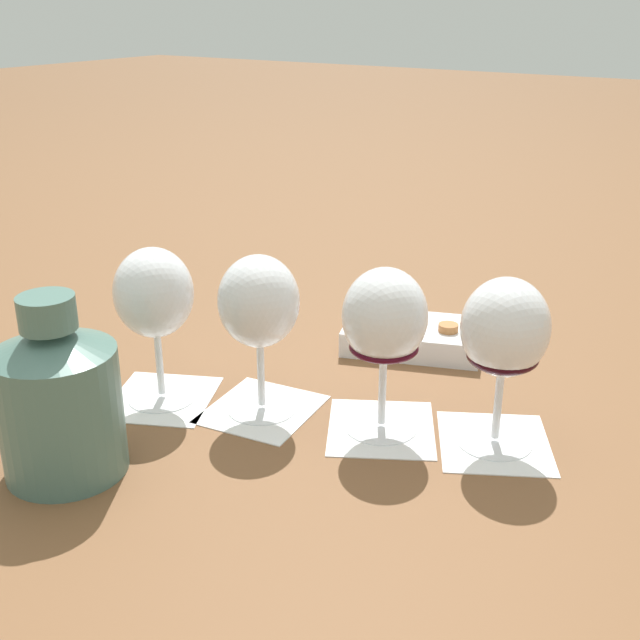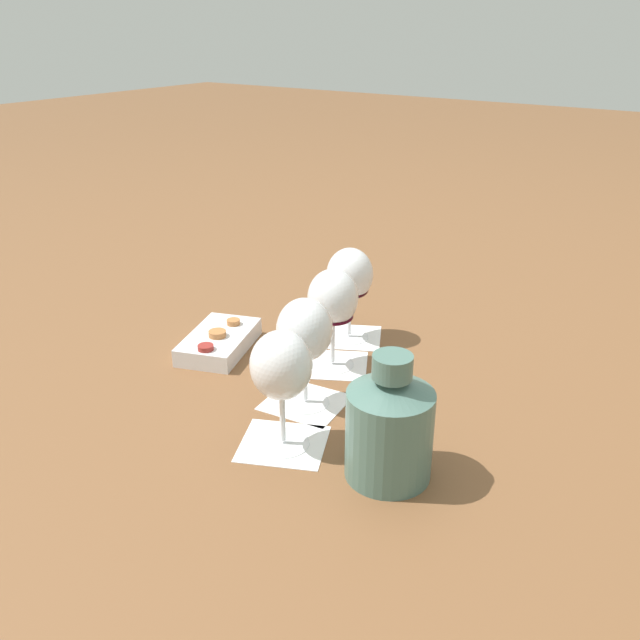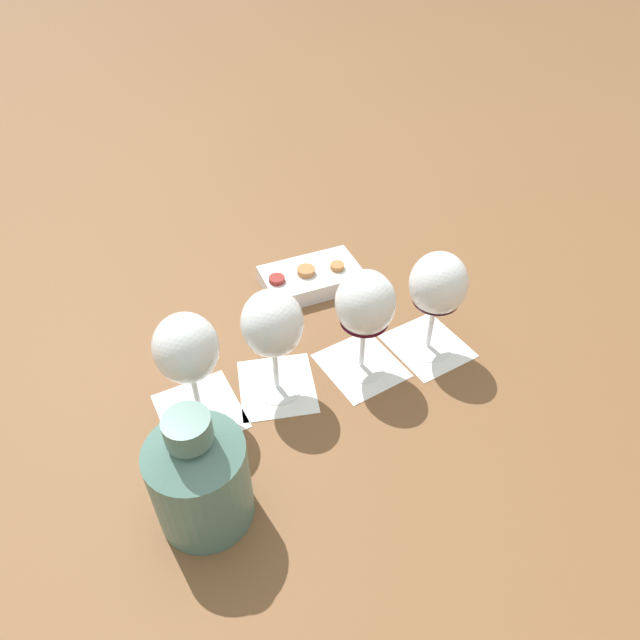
% 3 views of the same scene
% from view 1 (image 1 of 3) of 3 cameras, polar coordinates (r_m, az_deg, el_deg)
% --- Properties ---
extents(ground_plane, '(8.00, 8.00, 0.00)m').
position_cam_1_polar(ground_plane, '(0.86, -0.09, -7.07)').
color(ground_plane, brown).
extents(tasting_card_0, '(0.15, 0.15, 0.00)m').
position_cam_1_polar(tasting_card_0, '(0.92, -11.15, -5.46)').
color(tasting_card_0, white).
rests_on(tasting_card_0, ground_plane).
extents(tasting_card_1, '(0.12, 0.13, 0.00)m').
position_cam_1_polar(tasting_card_1, '(0.88, -4.14, -6.32)').
color(tasting_card_1, white).
rests_on(tasting_card_1, ground_plane).
extents(tasting_card_2, '(0.15, 0.16, 0.00)m').
position_cam_1_polar(tasting_card_2, '(0.85, 4.37, -7.64)').
color(tasting_card_2, white).
rests_on(tasting_card_2, ground_plane).
extents(tasting_card_3, '(0.15, 0.16, 0.00)m').
position_cam_1_polar(tasting_card_3, '(0.84, 12.29, -8.49)').
color(tasting_card_3, white).
rests_on(tasting_card_3, ground_plane).
extents(wine_glass_0, '(0.09, 0.09, 0.17)m').
position_cam_1_polar(wine_glass_0, '(0.87, -11.71, 1.37)').
color(wine_glass_0, white).
rests_on(wine_glass_0, tasting_card_0).
extents(wine_glass_1, '(0.09, 0.09, 0.17)m').
position_cam_1_polar(wine_glass_1, '(0.83, -4.36, 0.77)').
color(wine_glass_1, white).
rests_on(wine_glass_1, tasting_card_1).
extents(wine_glass_2, '(0.09, 0.09, 0.17)m').
position_cam_1_polar(wine_glass_2, '(0.80, 4.61, -0.26)').
color(wine_glass_2, white).
rests_on(wine_glass_2, tasting_card_2).
extents(wine_glass_3, '(0.09, 0.09, 0.17)m').
position_cam_1_polar(wine_glass_3, '(0.79, 12.98, -1.11)').
color(wine_glass_3, white).
rests_on(wine_glass_3, tasting_card_3).
extents(ceramic_vase, '(0.11, 0.11, 0.18)m').
position_cam_1_polar(ceramic_vase, '(0.78, -18.08, -5.30)').
color(ceramic_vase, '#4C7066').
rests_on(ceramic_vase, ground_plane).
extents(snack_dish, '(0.20, 0.15, 0.04)m').
position_cam_1_polar(snack_dish, '(1.03, 6.69, -1.15)').
color(snack_dish, silver).
rests_on(snack_dish, ground_plane).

